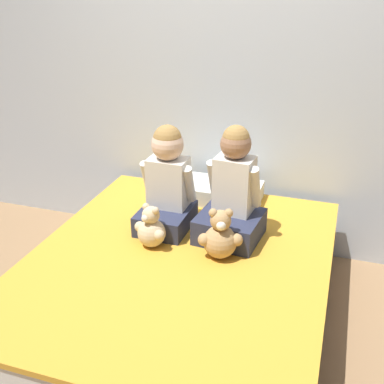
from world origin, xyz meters
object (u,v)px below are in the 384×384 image
child_on_left (167,183)px  teddy_bear_held_by_left_child (151,229)px  pillow_at_headboard (216,191)px  child_on_right (232,195)px  bed (179,292)px  teddy_bear_held_by_right_child (220,237)px

child_on_left → teddy_bear_held_by_left_child: size_ratio=2.47×
child_on_left → pillow_at_headboard: child_on_left is taller
child_on_right → teddy_bear_held_by_left_child: bearing=-142.1°
bed → child_on_right: (0.21, 0.32, 0.48)m
teddy_bear_held_by_right_child → teddy_bear_held_by_left_child: bearing=163.7°
pillow_at_headboard → bed: bearing=-90.0°
teddy_bear_held_by_right_child → child_on_left: bearing=130.3°
child_on_left → child_on_right: 0.39m
child_on_left → teddy_bear_held_by_right_child: (0.39, -0.24, -0.15)m
bed → child_on_right: 0.61m
bed → child_on_left: 0.62m
teddy_bear_held_by_left_child → teddy_bear_held_by_right_child: (0.39, 0.01, 0.01)m
teddy_bear_held_by_right_child → bed: bearing=-177.1°
child_on_left → child_on_right: child_on_right is taller
teddy_bear_held_by_left_child → teddy_bear_held_by_right_child: size_ratio=0.88×
teddy_bear_held_by_right_child → pillow_at_headboard: bearing=89.5°
child_on_left → teddy_bear_held_by_left_child: child_on_left is taller
child_on_left → teddy_bear_held_by_left_child: bearing=-89.5°
bed → pillow_at_headboard: 0.81m
bed → child_on_left: bearing=119.1°
teddy_bear_held_by_left_child → bed: bearing=0.8°
bed → teddy_bear_held_by_left_child: size_ratio=7.57×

